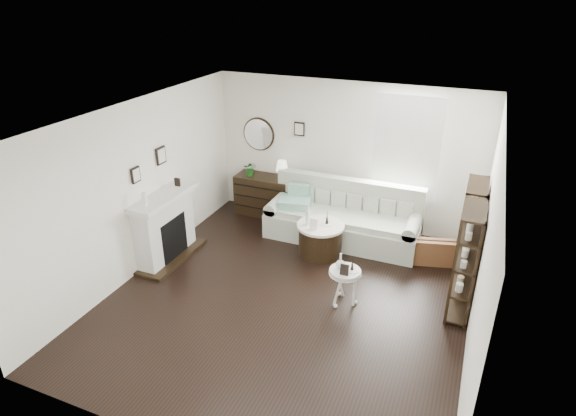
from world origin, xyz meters
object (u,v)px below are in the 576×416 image
at_px(dresser, 266,195).
at_px(drum_table, 320,239).
at_px(sofa, 343,221).
at_px(pedestal_table, 345,273).

height_order(dresser, drum_table, dresser).
height_order(sofa, pedestal_table, sofa).
relative_size(sofa, pedestal_table, 4.88).
relative_size(sofa, dresser, 2.27).
height_order(drum_table, pedestal_table, drum_table).
bearing_deg(pedestal_table, dresser, 135.21).
bearing_deg(drum_table, dresser, 144.62).
xyz_separation_m(sofa, dresser, (-1.71, 0.39, 0.05)).
xyz_separation_m(drum_table, pedestal_table, (0.77, -1.19, 0.23)).
relative_size(dresser, drum_table, 1.49).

